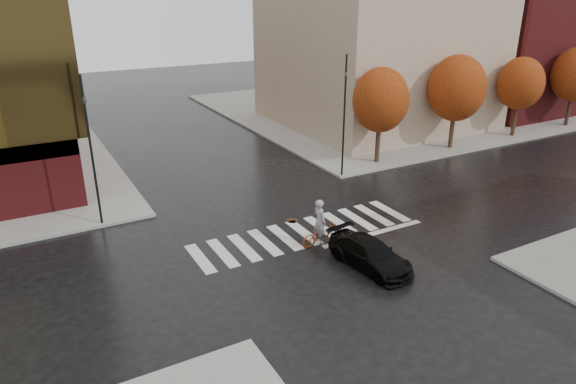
# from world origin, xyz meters

# --- Properties ---
(ground) EXTENTS (120.00, 120.00, 0.00)m
(ground) POSITION_xyz_m (0.00, 0.00, 0.00)
(ground) COLOR black
(ground) RESTS_ON ground
(sidewalk_ne) EXTENTS (30.00, 30.00, 0.15)m
(sidewalk_ne) POSITION_xyz_m (21.00, 21.00, 0.07)
(sidewalk_ne) COLOR gray
(sidewalk_ne) RESTS_ON ground
(crosswalk) EXTENTS (12.00, 3.00, 0.01)m
(crosswalk) POSITION_xyz_m (0.00, 0.50, 0.01)
(crosswalk) COLOR silver
(crosswalk) RESTS_ON ground
(building_ne_tan) EXTENTS (16.00, 16.00, 18.00)m
(building_ne_tan) POSITION_xyz_m (17.00, 17.00, 9.15)
(building_ne_tan) COLOR tan
(building_ne_tan) RESTS_ON sidewalk_ne
(building_ne_brick) EXTENTS (14.00, 14.00, 14.00)m
(building_ne_brick) POSITION_xyz_m (33.00, 16.00, 7.15)
(building_ne_brick) COLOR maroon
(building_ne_brick) RESTS_ON sidewalk_ne
(tree_ne_a) EXTENTS (3.80, 3.80, 6.50)m
(tree_ne_a) POSITION_xyz_m (10.00, 7.40, 4.46)
(tree_ne_a) COLOR black
(tree_ne_a) RESTS_ON sidewalk_ne
(tree_ne_b) EXTENTS (4.20, 4.20, 6.89)m
(tree_ne_b) POSITION_xyz_m (17.00, 7.40, 4.62)
(tree_ne_b) COLOR black
(tree_ne_b) RESTS_ON sidewalk_ne
(tree_ne_c) EXTENTS (3.60, 3.60, 6.31)m
(tree_ne_c) POSITION_xyz_m (24.00, 7.40, 4.37)
(tree_ne_c) COLOR black
(tree_ne_c) RESTS_ON sidewalk_ne
(tree_ne_d) EXTENTS (4.00, 4.00, 6.70)m
(tree_ne_d) POSITION_xyz_m (31.00, 7.40, 4.54)
(tree_ne_d) COLOR black
(tree_ne_d) RESTS_ON sidewalk_ne
(sedan) EXTENTS (2.28, 4.50, 1.25)m
(sedan) POSITION_xyz_m (0.83, -3.80, 0.63)
(sedan) COLOR black
(sedan) RESTS_ON ground
(cyclist) EXTENTS (2.09, 0.82, 2.35)m
(cyclist) POSITION_xyz_m (0.03, -1.00, 0.80)
(cyclist) COLOR #9D320E
(cyclist) RESTS_ON ground
(traffic_light_nw) EXTENTS (0.23, 0.21, 7.61)m
(traffic_light_nw) POSITION_xyz_m (-8.74, 6.30, 4.52)
(traffic_light_nw) COLOR black
(traffic_light_nw) RESTS_ON sidewalk_nw
(traffic_light_ne) EXTENTS (0.21, 0.23, 7.64)m
(traffic_light_ne) POSITION_xyz_m (6.30, 6.30, 4.54)
(traffic_light_ne) COLOR black
(traffic_light_ne) RESTS_ON sidewalk_ne
(fire_hydrant) EXTENTS (0.25, 0.25, 0.71)m
(fire_hydrant) POSITION_xyz_m (-9.40, 10.00, 0.54)
(fire_hydrant) COLOR #CB980B
(fire_hydrant) RESTS_ON sidewalk_nw
(manhole) EXTENTS (0.71, 0.71, 0.01)m
(manhole) POSITION_xyz_m (0.18, 2.00, 0.01)
(manhole) COLOR #492A1A
(manhole) RESTS_ON ground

